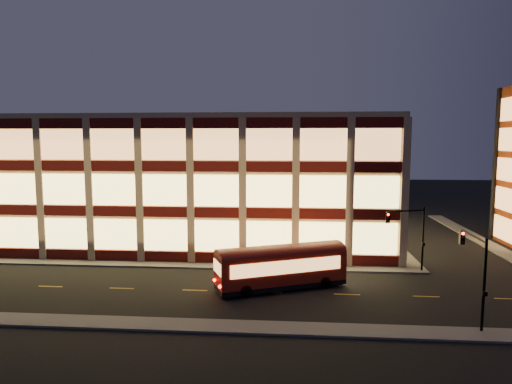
{
  "coord_description": "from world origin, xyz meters",
  "views": [
    {
      "loc": [
        11.71,
        -40.7,
        11.94
      ],
      "look_at": [
        7.77,
        8.0,
        6.35
      ],
      "focal_mm": 32.0,
      "sensor_mm": 36.0,
      "label": 1
    }
  ],
  "objects": [
    {
      "name": "sidewalk_tower_west",
      "position": [
        34.0,
        17.0,
        0.07
      ],
      "size": [
        2.0,
        30.0,
        0.15
      ],
      "primitive_type": "cube",
      "color": "#514F4C",
      "rests_on": "ground"
    },
    {
      "name": "sidewalk_office_east",
      "position": [
        23.0,
        17.0,
        0.07
      ],
      "size": [
        2.0,
        30.0,
        0.15
      ],
      "primitive_type": "cube",
      "color": "#514F4C",
      "rests_on": "ground"
    },
    {
      "name": "traffic_signal_near",
      "position": [
        23.5,
        -11.03,
        4.13
      ],
      "size": [
        0.32,
        4.45,
        6.0
      ],
      "color": "black",
      "rests_on": "ground"
    },
    {
      "name": "traffic_signal_far",
      "position": [
        22.21,
        0.24,
        4.11
      ],
      "size": [
        3.79,
        1.87,
        6.0
      ],
      "color": "black",
      "rests_on": "ground"
    },
    {
      "name": "trolley_bus",
      "position": [
        10.83,
        -4.85,
        1.97
      ],
      "size": [
        10.68,
        6.61,
        3.56
      ],
      "rotation": [
        0.0,
        0.0,
        0.41
      ],
      "color": "#9A1708",
      "rests_on": "ground"
    },
    {
      "name": "sidewalk_near",
      "position": [
        0.0,
        -13.0,
        0.07
      ],
      "size": [
        100.0,
        2.0,
        0.15
      ],
      "primitive_type": "cube",
      "color": "#514F4C",
      "rests_on": "ground"
    },
    {
      "name": "office_building",
      "position": [
        -2.91,
        16.91,
        7.25
      ],
      "size": [
        50.45,
        30.45,
        14.5
      ],
      "color": "tan",
      "rests_on": "ground"
    },
    {
      "name": "ground",
      "position": [
        0.0,
        0.0,
        0.0
      ],
      "size": [
        200.0,
        200.0,
        0.0
      ],
      "primitive_type": "plane",
      "color": "black",
      "rests_on": "ground"
    },
    {
      "name": "sidewalk_office_south",
      "position": [
        -3.0,
        1.0,
        0.07
      ],
      "size": [
        54.0,
        2.0,
        0.15
      ],
      "primitive_type": "cube",
      "color": "#514F4C",
      "rests_on": "ground"
    }
  ]
}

